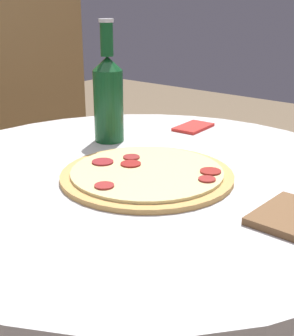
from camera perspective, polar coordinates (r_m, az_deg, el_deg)
The scene contains 4 objects.
table at distance 1.01m, azimuth -0.65°, elevation -8.82°, with size 0.98×0.98×0.72m.
pizza at distance 0.91m, azimuth -0.01°, elevation -0.72°, with size 0.34×0.34×0.02m.
beer_bottle at distance 1.13m, azimuth -4.74°, elevation 8.80°, with size 0.07×0.07×0.29m.
napkin at distance 1.26m, azimuth 5.67°, elevation 4.99°, with size 0.12×0.07×0.01m.
Camera 1 is at (-0.67, -0.57, 1.05)m, focal length 50.00 mm.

